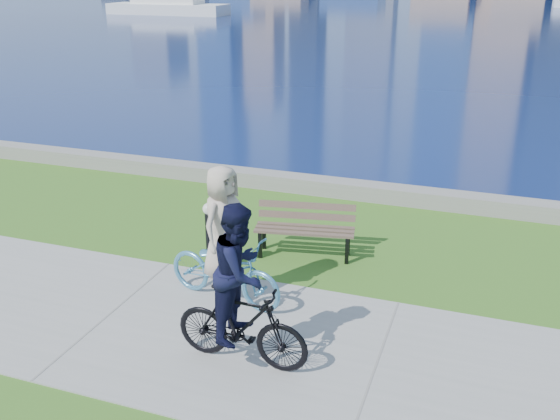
# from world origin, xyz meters

# --- Properties ---
(ground) EXTENTS (320.00, 320.00, 0.00)m
(ground) POSITION_xyz_m (0.00, 0.00, 0.00)
(ground) COLOR #326119
(ground) RESTS_ON ground
(concrete_path) EXTENTS (80.00, 3.50, 0.02)m
(concrete_path) POSITION_xyz_m (0.00, 0.00, 0.01)
(concrete_path) COLOR gray
(concrete_path) RESTS_ON ground
(seawall) EXTENTS (90.00, 0.50, 0.35)m
(seawall) POSITION_xyz_m (0.00, 6.20, 0.17)
(seawall) COLOR slate
(seawall) RESTS_ON ground
(bay_water) EXTENTS (320.00, 131.00, 0.01)m
(bay_water) POSITION_xyz_m (0.00, 72.00, 0.00)
(bay_water) COLOR #0C1C4F
(bay_water) RESTS_ON ground
(ferry_near) EXTENTS (13.15, 3.76, 1.78)m
(ferry_near) POSITION_xyz_m (-33.89, 55.53, 0.74)
(ferry_near) COLOR white
(ferry_near) RESTS_ON ground
(park_bench) EXTENTS (1.84, 0.92, 0.91)m
(park_bench) POSITION_xyz_m (-1.90, 2.99, 0.56)
(park_bench) COLOR black
(park_bench) RESTS_ON ground
(bollard_lamp) EXTENTS (0.20, 0.20, 1.24)m
(bollard_lamp) POSITION_xyz_m (-3.19, 1.78, 0.71)
(bollard_lamp) COLOR black
(bollard_lamp) RESTS_ON ground
(cyclist_woman) EXTENTS (1.07, 2.09, 2.17)m
(cyclist_woman) POSITION_xyz_m (-2.55, 0.94, 0.83)
(cyclist_woman) COLOR #4F98C1
(cyclist_woman) RESTS_ON ground
(cyclist_man) EXTENTS (0.69, 1.82, 2.21)m
(cyclist_man) POSITION_xyz_m (-1.67, -0.49, 0.95)
(cyclist_man) COLOR black
(cyclist_man) RESTS_ON ground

